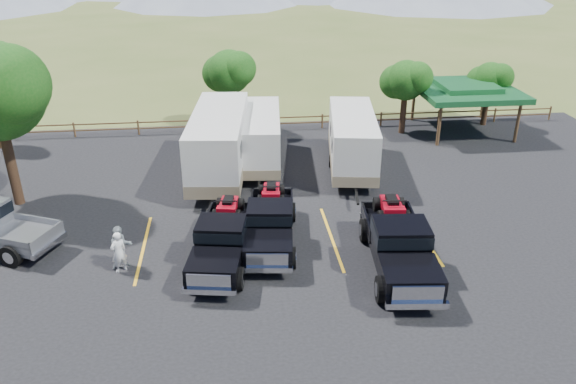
{
  "coord_description": "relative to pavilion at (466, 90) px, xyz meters",
  "views": [
    {
      "loc": [
        -2.19,
        -16.75,
        12.25
      ],
      "look_at": [
        0.27,
        5.54,
        1.6
      ],
      "focal_mm": 35.0,
      "sensor_mm": 36.0,
      "label": 1
    }
  ],
  "objects": [
    {
      "name": "stall_lines",
      "position": [
        -13.0,
        -13.0,
        -2.74
      ],
      "size": [
        12.12,
        5.5,
        0.01
      ],
      "color": "gold",
      "rests_on": "asphalt_lot"
    },
    {
      "name": "ground",
      "position": [
        -13.0,
        -17.0,
        -2.79
      ],
      "size": [
        320.0,
        320.0,
        0.0
      ],
      "primitive_type": "plane",
      "color": "#465825",
      "rests_on": "ground"
    },
    {
      "name": "tree_ne_a",
      "position": [
        -4.03,
        0.01,
        0.69
      ],
      "size": [
        3.11,
        2.92,
        4.76
      ],
      "color": "black",
      "rests_on": "ground"
    },
    {
      "name": "person_a",
      "position": [
        -19.64,
        -14.65,
        -1.89
      ],
      "size": [
        0.75,
        0.7,
        1.72
      ],
      "primitive_type": "imported",
      "rotation": [
        0.0,
        0.0,
        3.76
      ],
      "color": "white",
      "rests_on": "asphalt_lot"
    },
    {
      "name": "rig_center",
      "position": [
        -13.65,
        -12.97,
        -1.77
      ],
      "size": [
        2.69,
        6.26,
        2.03
      ],
      "rotation": [
        0.0,
        0.0,
        -0.12
      ],
      "color": "black",
      "rests_on": "asphalt_lot"
    },
    {
      "name": "tree_north",
      "position": [
        -15.03,
        2.02,
        1.05
      ],
      "size": [
        3.46,
        3.24,
        5.25
      ],
      "color": "black",
      "rests_on": "ground"
    },
    {
      "name": "rig_left",
      "position": [
        -15.65,
        -14.15,
        -1.77
      ],
      "size": [
        2.92,
        6.32,
        2.03
      ],
      "rotation": [
        0.0,
        0.0,
        -0.17
      ],
      "color": "black",
      "rests_on": "asphalt_lot"
    },
    {
      "name": "pavilion",
      "position": [
        0.0,
        0.0,
        0.0
      ],
      "size": [
        6.2,
        6.2,
        3.22
      ],
      "color": "brown",
      "rests_on": "ground"
    },
    {
      "name": "trailer_left",
      "position": [
        -15.74,
        -5.82,
        -0.9
      ],
      "size": [
        3.43,
        10.21,
        3.53
      ],
      "rotation": [
        0.0,
        0.0,
        -0.1
      ],
      "color": "silver",
      "rests_on": "asphalt_lot"
    },
    {
      "name": "person_b",
      "position": [
        -19.59,
        -14.35,
        -1.85
      ],
      "size": [
        1.06,
        0.96,
        1.79
      ],
      "primitive_type": "imported",
      "rotation": [
        0.0,
        0.0,
        0.39
      ],
      "color": "gray",
      "rests_on": "asphalt_lot"
    },
    {
      "name": "trailer_center",
      "position": [
        -13.52,
        -4.33,
        -1.2
      ],
      "size": [
        2.75,
        8.55,
        2.96
      ],
      "rotation": [
        0.0,
        0.0,
        -0.08
      ],
      "color": "silver",
      "rests_on": "asphalt_lot"
    },
    {
      "name": "rig_right",
      "position": [
        -8.83,
        -15.45,
        -1.67
      ],
      "size": [
        2.87,
        6.9,
        2.25
      ],
      "rotation": [
        0.0,
        0.0,
        -0.09
      ],
      "color": "black",
      "rests_on": "asphalt_lot"
    },
    {
      "name": "trailer_right",
      "position": [
        -8.58,
        -5.63,
        -1.12
      ],
      "size": [
        3.38,
        9.01,
        3.11
      ],
      "rotation": [
        0.0,
        0.0,
        -0.15
      ],
      "color": "silver",
      "rests_on": "asphalt_lot"
    },
    {
      "name": "asphalt_lot",
      "position": [
        -13.0,
        -14.0,
        -2.77
      ],
      "size": [
        44.0,
        34.0,
        0.04
      ],
      "primitive_type": "cube",
      "color": "black",
      "rests_on": "ground"
    },
    {
      "name": "tree_ne_b",
      "position": [
        1.98,
        1.01,
        0.34
      ],
      "size": [
        2.77,
        2.59,
        4.27
      ],
      "color": "black",
      "rests_on": "ground"
    },
    {
      "name": "rail_fence",
      "position": [
        -11.0,
        1.5,
        -2.18
      ],
      "size": [
        36.12,
        0.12,
        1.0
      ],
      "color": "brown",
      "rests_on": "ground"
    }
  ]
}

